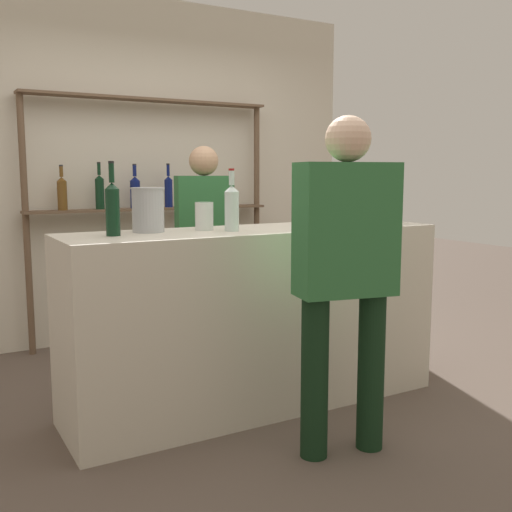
{
  "coord_description": "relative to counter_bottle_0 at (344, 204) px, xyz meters",
  "views": [
    {
      "loc": [
        -1.71,
        -2.99,
        1.37
      ],
      "look_at": [
        0.0,
        0.0,
        0.9
      ],
      "focal_mm": 42.0,
      "sensor_mm": 36.0,
      "label": 1
    }
  ],
  "objects": [
    {
      "name": "back_shelf",
      "position": [
        -0.61,
        1.77,
        0.1
      ],
      "size": [
        2.03,
        0.18,
        1.97
      ],
      "color": "brown",
      "rests_on": "ground_plane"
    },
    {
      "name": "ice_bucket",
      "position": [
        -1.21,
        0.18,
        -0.01
      ],
      "size": [
        0.18,
        0.18,
        0.24
      ],
      "color": "#B2B2B7",
      "rests_on": "bar_counter"
    },
    {
      "name": "customer_center",
      "position": [
        -0.54,
        -0.71,
        -0.24
      ],
      "size": [
        0.51,
        0.3,
        1.64
      ],
      "rotation": [
        0.0,
        0.0,
        1.37
      ],
      "color": "black",
      "rests_on": "ground_plane"
    },
    {
      "name": "bar_counter",
      "position": [
        -0.6,
        0.05,
        -0.66
      ],
      "size": [
        2.24,
        0.61,
        1.06
      ],
      "primitive_type": "cube",
      "color": "beige",
      "rests_on": "ground_plane"
    },
    {
      "name": "ground_plane",
      "position": [
        -0.6,
        0.05,
        -1.19
      ],
      "size": [
        16.0,
        16.0,
        0.0
      ],
      "primitive_type": "plane",
      "color": "brown"
    },
    {
      "name": "back_wall",
      "position": [
        -0.6,
        1.95,
        0.21
      ],
      "size": [
        3.84,
        0.12,
        2.8
      ],
      "primitive_type": "cube",
      "color": "beige",
      "rests_on": "ground_plane"
    },
    {
      "name": "cork_jar",
      "position": [
        -0.89,
        0.13,
        -0.06
      ],
      "size": [
        0.1,
        0.1,
        0.16
      ],
      "color": "silver",
      "rests_on": "bar_counter"
    },
    {
      "name": "counter_bottle_2",
      "position": [
        0.26,
        0.25,
        -0.01
      ],
      "size": [
        0.07,
        0.07,
        0.31
      ],
      "color": "#0F1956",
      "rests_on": "bar_counter"
    },
    {
      "name": "counter_bottle_1",
      "position": [
        -0.78,
        0.0,
        0.0
      ],
      "size": [
        0.08,
        0.08,
        0.35
      ],
      "color": "silver",
      "rests_on": "bar_counter"
    },
    {
      "name": "counter_bottle_0",
      "position": [
        0.0,
        0.0,
        0.0
      ],
      "size": [
        0.08,
        0.08,
        0.35
      ],
      "color": "black",
      "rests_on": "bar_counter"
    },
    {
      "name": "counter_bottle_4",
      "position": [
        0.27,
        -0.06,
        0.01
      ],
      "size": [
        0.08,
        0.08,
        0.38
      ],
      "color": "black",
      "rests_on": "bar_counter"
    },
    {
      "name": "server_behind_counter",
      "position": [
        -0.55,
        0.88,
        -0.26
      ],
      "size": [
        0.42,
        0.25,
        1.56
      ],
      "rotation": [
        0.0,
        0.0,
        -1.77
      ],
      "color": "black",
      "rests_on": "ground_plane"
    },
    {
      "name": "counter_bottle_3",
      "position": [
        -1.43,
        0.07,
        0.01
      ],
      "size": [
        0.07,
        0.07,
        0.38
      ],
      "color": "black",
      "rests_on": "bar_counter"
    }
  ]
}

